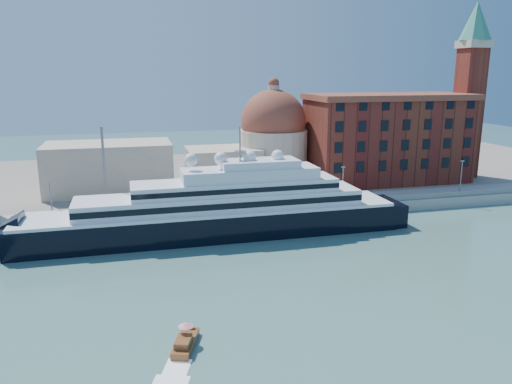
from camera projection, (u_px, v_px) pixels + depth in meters
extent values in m
plane|color=#39635D|center=(241.00, 283.00, 74.63)|extent=(400.00, 400.00, 0.00)
cube|color=gray|center=(206.00, 214.00, 106.34)|extent=(180.00, 10.00, 2.50)
cube|color=slate|center=(184.00, 177.00, 144.99)|extent=(260.00, 72.00, 2.00)
cube|color=slate|center=(209.00, 211.00, 101.67)|extent=(180.00, 0.10, 1.20)
cube|color=black|center=(212.00, 226.00, 95.69)|extent=(72.50, 11.15, 6.04)
cube|color=black|center=(383.00, 214.00, 104.56)|extent=(5.58, 10.22, 5.58)
cube|color=white|center=(212.00, 209.00, 94.93)|extent=(70.64, 11.34, 0.56)
cube|color=white|center=(221.00, 200.00, 94.99)|extent=(53.91, 9.29, 2.79)
cube|color=black|center=(226.00, 206.00, 90.61)|extent=(53.91, 0.15, 1.12)
cube|color=white|center=(236.00, 186.00, 95.06)|extent=(39.04, 8.36, 2.42)
cube|color=white|center=(250.00, 174.00, 95.19)|extent=(26.02, 7.44, 2.23)
cube|color=white|center=(259.00, 163.00, 95.21)|extent=(14.87, 6.51, 1.49)
cylinder|color=slate|center=(240.00, 144.00, 93.39)|extent=(0.28, 0.28, 6.51)
sphere|color=white|center=(191.00, 160.00, 91.74)|extent=(2.42, 2.42, 2.42)
sphere|color=white|center=(221.00, 158.00, 93.10)|extent=(2.42, 2.42, 2.42)
sphere|color=white|center=(250.00, 157.00, 94.45)|extent=(2.42, 2.42, 2.42)
sphere|color=white|center=(278.00, 156.00, 95.81)|extent=(2.42, 2.42, 2.42)
cube|color=brown|center=(186.00, 344.00, 57.21)|extent=(3.95, 6.43, 1.02)
cube|color=brown|center=(183.00, 342.00, 56.02)|extent=(2.38, 2.94, 0.81)
cylinder|color=slate|center=(186.00, 332.00, 57.41)|extent=(0.06, 0.06, 1.63)
cone|color=red|center=(186.00, 325.00, 57.19)|extent=(1.83, 1.83, 0.41)
cube|color=maroon|center=(387.00, 140.00, 133.19)|extent=(42.00, 18.00, 22.00)
cube|color=brown|center=(390.00, 97.00, 130.50)|extent=(43.00, 19.00, 1.50)
cube|color=maroon|center=(467.00, 114.00, 137.51)|extent=(6.00, 6.00, 35.00)
cube|color=beige|center=(474.00, 44.00, 133.18)|extent=(7.00, 7.00, 2.00)
cone|color=#418F75|center=(476.00, 21.00, 131.77)|extent=(8.40, 8.40, 10.00)
cylinder|color=beige|center=(273.00, 156.00, 132.47)|extent=(18.00, 18.00, 14.00)
sphere|color=brown|center=(273.00, 122.00, 130.36)|extent=(17.00, 17.00, 17.00)
cylinder|color=beige|center=(274.00, 91.00, 128.49)|extent=(3.00, 3.00, 3.00)
cube|color=beige|center=(223.00, 167.00, 127.65)|extent=(18.00, 14.00, 10.00)
cube|color=beige|center=(109.00, 167.00, 122.48)|extent=(30.00, 16.00, 12.00)
cylinder|color=slate|center=(51.00, 203.00, 94.98)|extent=(0.24, 0.24, 8.00)
cube|color=slate|center=(49.00, 182.00, 94.02)|extent=(0.80, 0.30, 0.25)
cylinder|color=slate|center=(207.00, 193.00, 102.29)|extent=(0.24, 0.24, 8.00)
cube|color=slate|center=(207.00, 174.00, 101.33)|extent=(0.80, 0.30, 0.25)
cylinder|color=slate|center=(343.00, 185.00, 109.59)|extent=(0.24, 0.24, 8.00)
cube|color=slate|center=(343.00, 167.00, 108.63)|extent=(0.80, 0.30, 0.25)
cylinder|color=slate|center=(461.00, 178.00, 116.89)|extent=(0.24, 0.24, 8.00)
cube|color=slate|center=(463.00, 161.00, 115.93)|extent=(0.80, 0.30, 0.25)
cylinder|color=slate|center=(105.00, 173.00, 98.13)|extent=(0.50, 0.50, 18.00)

